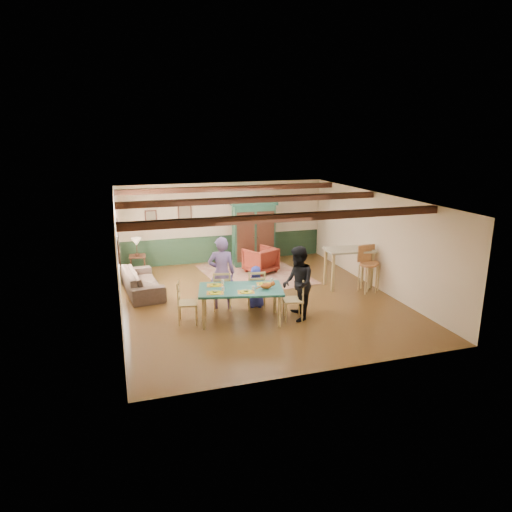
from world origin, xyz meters
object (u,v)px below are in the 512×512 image
object	(u,v)px
cat	(266,285)
armchair	(261,260)
dining_chair_end_right	(293,299)
end_table	(138,265)
dining_chair_far_right	(256,289)
person_child	(256,287)
person_man	(222,273)
bar_stool_right	(370,268)
person_woman	(298,284)
counter_table	(348,268)
dining_table	(241,305)
armoire	(254,234)
table_lamp	(137,247)
sofa	(142,281)
dining_chair_end_left	(188,302)
bar_stool_left	(368,270)
dining_chair_far_left	(222,290)

from	to	relation	value
cat	armchair	xyz separation A→B (m)	(1.07, 3.80, -0.50)
dining_chair_end_right	end_table	size ratio (longest dim) A/B	1.67
dining_chair_far_right	person_child	bearing A→B (deg)	-90.00
person_man	bar_stool_right	size ratio (longest dim) A/B	1.46
dining_chair_far_right	dining_chair_end_right	size ratio (longest dim) A/B	1.00
person_woman	armchair	xyz separation A→B (m)	(0.32, 3.86, -0.48)
cat	counter_table	size ratio (longest dim) A/B	0.29
counter_table	end_table	bearing A→B (deg)	152.38
dining_table	armoire	distance (m)	4.82
armchair	table_lamp	size ratio (longest dim) A/B	1.59
person_woman	sofa	xyz separation A→B (m)	(-3.39, 2.99, -0.56)
bar_stool_right	table_lamp	bearing A→B (deg)	150.74
dining_table	person_man	bearing A→B (deg)	104.38
person_woman	counter_table	xyz separation A→B (m)	(2.30, 1.79, -0.32)
person_child	sofa	bearing A→B (deg)	-24.00
dining_chair_end_left	armoire	size ratio (longest dim) A/B	0.48
person_woman	table_lamp	bearing A→B (deg)	-132.32
dining_chair_far_right	bar_stool_right	distance (m)	3.50
dining_chair_end_right	table_lamp	xyz separation A→B (m)	(-3.31, 4.76, 0.38)
counter_table	person_man	bearing A→B (deg)	-171.32
person_man	armoire	distance (m)	4.03
person_child	bar_stool_right	distance (m)	3.47
person_child	table_lamp	size ratio (longest dim) A/B	1.93
dining_chair_end_right	table_lamp	distance (m)	5.81
dining_chair_end_right	table_lamp	world-z (taller)	table_lamp
cat	bar_stool_right	distance (m)	3.74
cat	counter_table	distance (m)	3.53
dining_chair_far_right	person_man	size ratio (longest dim) A/B	0.55
dining_chair_end_right	end_table	distance (m)	5.80
armoire	bar_stool_left	world-z (taller)	armoire
dining_chair_end_right	end_table	bearing A→B (deg)	-133.03
end_table	table_lamp	size ratio (longest dim) A/B	1.09
armchair	bar_stool_right	distance (m)	3.50
dining_chair_end_left	dining_chair_end_right	size ratio (longest dim) A/B	1.00
armchair	dining_chair_end_right	bearing A→B (deg)	57.26
dining_chair_end_left	person_man	distance (m)	1.24
dining_chair_far_right	armoire	distance (m)	4.00
dining_chair_end_right	cat	xyz separation A→B (m)	(-0.65, 0.03, 0.39)
dining_chair_end_right	bar_stool_left	size ratio (longest dim) A/B	0.79
end_table	person_woman	bearing A→B (deg)	-54.51
dining_chair_far_left	armoire	size ratio (longest dim) A/B	0.48
dining_chair_far_left	dining_chair_end_right	xyz separation A→B (m)	(1.46, -1.10, 0.00)
dining_chair_end_left	bar_stool_left	world-z (taller)	bar_stool_left
person_woman	armoire	world-z (taller)	armoire
person_child	bar_stool_right	size ratio (longest dim) A/B	0.85
dining_chair_end_left	armchair	xyz separation A→B (m)	(2.83, 3.32, -0.11)
person_child	sofa	size ratio (longest dim) A/B	0.49
table_lamp	end_table	bearing A→B (deg)	0.00
person_woman	table_lamp	xyz separation A→B (m)	(-3.41, 4.78, 0.00)
person_man	person_child	bearing A→B (deg)	-180.00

